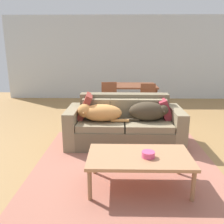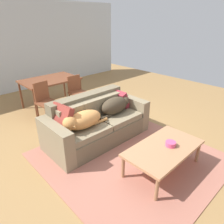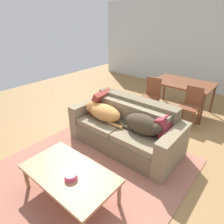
{
  "view_description": "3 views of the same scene",
  "coord_description": "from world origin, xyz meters",
  "px_view_note": "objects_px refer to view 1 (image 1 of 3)",
  "views": [
    {
      "loc": [
        -0.31,
        -4.12,
        1.68
      ],
      "look_at": [
        -0.4,
        0.04,
        0.56
      ],
      "focal_mm": 38.24,
      "sensor_mm": 36.0,
      "label": 1
    },
    {
      "loc": [
        -2.4,
        -2.8,
        2.22
      ],
      "look_at": [
        -0.02,
        -0.31,
        0.61
      ],
      "focal_mm": 33.07,
      "sensor_mm": 36.0,
      "label": 2
    },
    {
      "loc": [
        1.58,
        -2.56,
        2.19
      ],
      "look_at": [
        -0.33,
        -0.25,
        0.71
      ],
      "focal_mm": 31.31,
      "sensor_mm": 36.0,
      "label": 3
    }
  ],
  "objects_px": {
    "coffee_table": "(139,158)",
    "throw_pillow_by_left_arm": "(85,106)",
    "dog_on_left_cushion": "(99,112)",
    "dog_on_right_cushion": "(149,111)",
    "throw_pillow_by_right_arm": "(164,109)",
    "couch": "(124,125)",
    "bowl_on_coffee_table": "(148,154)",
    "dining_chair_near_right": "(148,100)",
    "dining_table": "(129,87)",
    "dining_chair_near_left": "(109,99)"
  },
  "relations": [
    {
      "from": "coffee_table",
      "to": "throw_pillow_by_left_arm",
      "type": "bearing_deg",
      "value": 119.64
    },
    {
      "from": "bowl_on_coffee_table",
      "to": "dining_chair_near_left",
      "type": "xyz_separation_m",
      "value": [
        -0.55,
        2.91,
        0.04
      ]
    },
    {
      "from": "coffee_table",
      "to": "dining_chair_near_left",
      "type": "distance_m",
      "value": 2.9
    },
    {
      "from": "dining_chair_near_left",
      "to": "dining_table",
      "type": "bearing_deg",
      "value": 45.93
    },
    {
      "from": "dog_on_right_cushion",
      "to": "couch",
      "type": "bearing_deg",
      "value": 165.37
    },
    {
      "from": "coffee_table",
      "to": "bowl_on_coffee_table",
      "type": "distance_m",
      "value": 0.13
    },
    {
      "from": "bowl_on_coffee_table",
      "to": "dining_chair_near_right",
      "type": "xyz_separation_m",
      "value": [
        0.37,
        2.99,
        0.02
      ]
    },
    {
      "from": "couch",
      "to": "bowl_on_coffee_table",
      "type": "bearing_deg",
      "value": -80.28
    },
    {
      "from": "dog_on_right_cushion",
      "to": "dining_table",
      "type": "height_order",
      "value": "dog_on_right_cushion"
    },
    {
      "from": "dining_chair_near_left",
      "to": "dining_chair_near_right",
      "type": "height_order",
      "value": "dining_chair_near_left"
    },
    {
      "from": "dog_on_left_cushion",
      "to": "dog_on_right_cushion",
      "type": "distance_m",
      "value": 0.85
    },
    {
      "from": "couch",
      "to": "bowl_on_coffee_table",
      "type": "height_order",
      "value": "couch"
    },
    {
      "from": "dining_chair_near_left",
      "to": "bowl_on_coffee_table",
      "type": "bearing_deg",
      "value": -85.43
    },
    {
      "from": "dog_on_left_cushion",
      "to": "dining_chair_near_left",
      "type": "distance_m",
      "value": 1.6
    },
    {
      "from": "couch",
      "to": "dining_table",
      "type": "distance_m",
      "value": 2.1
    },
    {
      "from": "couch",
      "to": "dog_on_left_cushion",
      "type": "relative_size",
      "value": 2.32
    },
    {
      "from": "couch",
      "to": "throw_pillow_by_left_arm",
      "type": "relative_size",
      "value": 4.44
    },
    {
      "from": "couch",
      "to": "throw_pillow_by_right_arm",
      "type": "distance_m",
      "value": 0.77
    },
    {
      "from": "couch",
      "to": "dog_on_left_cushion",
      "type": "height_order",
      "value": "couch"
    },
    {
      "from": "throw_pillow_by_right_arm",
      "to": "dining_chair_near_right",
      "type": "bearing_deg",
      "value": 93.97
    },
    {
      "from": "bowl_on_coffee_table",
      "to": "dining_chair_near_right",
      "type": "height_order",
      "value": "dining_chair_near_right"
    },
    {
      "from": "bowl_on_coffee_table",
      "to": "dining_chair_near_right",
      "type": "bearing_deg",
      "value": 82.85
    },
    {
      "from": "throw_pillow_by_right_arm",
      "to": "bowl_on_coffee_table",
      "type": "bearing_deg",
      "value": -107.25
    },
    {
      "from": "dog_on_right_cushion",
      "to": "bowl_on_coffee_table",
      "type": "bearing_deg",
      "value": -96.57
    },
    {
      "from": "dog_on_right_cushion",
      "to": "dining_chair_near_left",
      "type": "relative_size",
      "value": 0.87
    },
    {
      "from": "bowl_on_coffee_table",
      "to": "throw_pillow_by_right_arm",
      "type": "bearing_deg",
      "value": 72.75
    },
    {
      "from": "throw_pillow_by_left_arm",
      "to": "dining_chair_near_right",
      "type": "distance_m",
      "value": 1.97
    },
    {
      "from": "dog_on_right_cushion",
      "to": "dining_chair_near_right",
      "type": "height_order",
      "value": "dining_chair_near_right"
    },
    {
      "from": "dining_table",
      "to": "dining_chair_near_left",
      "type": "relative_size",
      "value": 1.55
    },
    {
      "from": "dog_on_right_cushion",
      "to": "throw_pillow_by_left_arm",
      "type": "xyz_separation_m",
      "value": [
        -1.12,
        0.18,
        0.04
      ]
    },
    {
      "from": "bowl_on_coffee_table",
      "to": "coffee_table",
      "type": "bearing_deg",
      "value": 154.76
    },
    {
      "from": "dining_table",
      "to": "dog_on_right_cushion",
      "type": "bearing_deg",
      "value": -84.05
    },
    {
      "from": "throw_pillow_by_right_arm",
      "to": "couch",
      "type": "bearing_deg",
      "value": -176.01
    },
    {
      "from": "dining_table",
      "to": "bowl_on_coffee_table",
      "type": "bearing_deg",
      "value": -89.11
    },
    {
      "from": "couch",
      "to": "bowl_on_coffee_table",
      "type": "distance_m",
      "value": 1.51
    },
    {
      "from": "throw_pillow_by_left_arm",
      "to": "dining_chair_near_left",
      "type": "bearing_deg",
      "value": 73.54
    },
    {
      "from": "dog_on_left_cushion",
      "to": "dining_table",
      "type": "bearing_deg",
      "value": 74.94
    },
    {
      "from": "dog_on_right_cushion",
      "to": "dining_chair_near_left",
      "type": "distance_m",
      "value": 1.71
    },
    {
      "from": "dog_on_left_cushion",
      "to": "bowl_on_coffee_table",
      "type": "height_order",
      "value": "dog_on_left_cushion"
    },
    {
      "from": "throw_pillow_by_right_arm",
      "to": "dining_chair_near_left",
      "type": "distance_m",
      "value": 1.72
    },
    {
      "from": "throw_pillow_by_left_arm",
      "to": "coffee_table",
      "type": "bearing_deg",
      "value": -60.36
    },
    {
      "from": "throw_pillow_by_left_arm",
      "to": "dining_chair_near_left",
      "type": "height_order",
      "value": "dining_chair_near_left"
    },
    {
      "from": "bowl_on_coffee_table",
      "to": "dining_table",
      "type": "xyz_separation_m",
      "value": [
        -0.06,
        3.55,
        0.23
      ]
    },
    {
      "from": "couch",
      "to": "throw_pillow_by_left_arm",
      "type": "distance_m",
      "value": 0.79
    },
    {
      "from": "dining_chair_near_right",
      "to": "bowl_on_coffee_table",
      "type": "bearing_deg",
      "value": -96.05
    },
    {
      "from": "dog_on_right_cushion",
      "to": "throw_pillow_by_right_arm",
      "type": "relative_size",
      "value": 2.16
    },
    {
      "from": "dog_on_right_cushion",
      "to": "coffee_table",
      "type": "relative_size",
      "value": 0.62
    },
    {
      "from": "throw_pillow_by_left_arm",
      "to": "dining_chair_near_right",
      "type": "height_order",
      "value": "throw_pillow_by_left_arm"
    },
    {
      "from": "throw_pillow_by_left_arm",
      "to": "throw_pillow_by_right_arm",
      "type": "relative_size",
      "value": 1.26
    },
    {
      "from": "dog_on_left_cushion",
      "to": "coffee_table",
      "type": "height_order",
      "value": "dog_on_left_cushion"
    }
  ]
}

